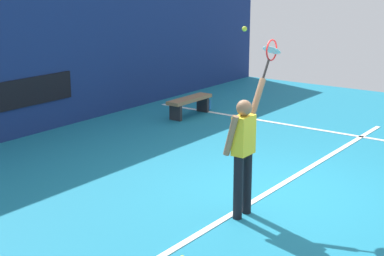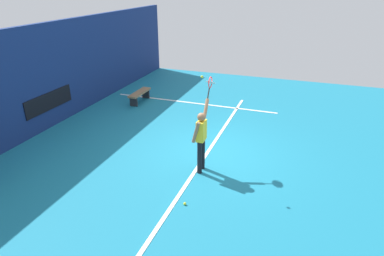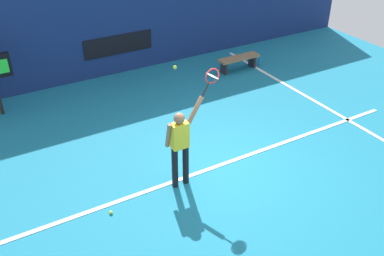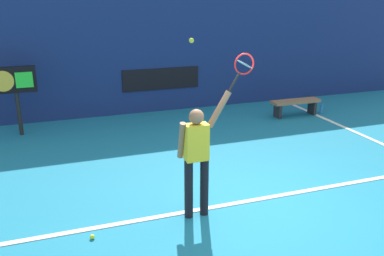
% 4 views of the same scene
% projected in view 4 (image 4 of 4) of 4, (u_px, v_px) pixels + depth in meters
% --- Properties ---
extents(ground_plane, '(18.00, 18.00, 0.00)m').
position_uv_depth(ground_plane, '(259.00, 203.00, 6.81)').
color(ground_plane, teal).
extents(back_wall, '(18.00, 0.20, 3.50)m').
position_uv_depth(back_wall, '(159.00, 49.00, 11.63)').
color(back_wall, navy).
rests_on(back_wall, ground_plane).
extents(sponsor_banner_center, '(2.20, 0.03, 0.60)m').
position_uv_depth(sponsor_banner_center, '(161.00, 79.00, 11.78)').
color(sponsor_banner_center, black).
extents(court_baseline, '(10.00, 0.10, 0.01)m').
position_uv_depth(court_baseline, '(256.00, 200.00, 6.91)').
color(court_baseline, white).
rests_on(court_baseline, ground_plane).
extents(court_sideline, '(0.10, 7.00, 0.01)m').
position_uv_depth(court_sideline, '(368.00, 138.00, 9.84)').
color(court_sideline, white).
rests_on(court_sideline, ground_plane).
extents(tennis_player, '(0.78, 0.31, 1.93)m').
position_uv_depth(tennis_player, '(197.00, 154.00, 6.14)').
color(tennis_player, black).
rests_on(tennis_player, ground_plane).
extents(tennis_racket, '(0.46, 0.27, 0.61)m').
position_uv_depth(tennis_racket, '(243.00, 66.00, 5.97)').
color(tennis_racket, black).
extents(tennis_ball, '(0.07, 0.07, 0.07)m').
position_uv_depth(tennis_ball, '(192.00, 41.00, 5.57)').
color(tennis_ball, '#CCE033').
extents(scoreboard_clock, '(0.96, 0.20, 1.64)m').
position_uv_depth(scoreboard_clock, '(15.00, 83.00, 9.68)').
color(scoreboard_clock, black).
rests_on(scoreboard_clock, ground_plane).
extents(court_bench, '(1.40, 0.36, 0.45)m').
position_uv_depth(court_bench, '(296.00, 104.00, 11.51)').
color(court_bench, olive).
rests_on(court_bench, ground_plane).
extents(water_bottle, '(0.07, 0.07, 0.24)m').
position_uv_depth(water_bottle, '(321.00, 109.00, 11.85)').
color(water_bottle, '#338CD8').
rests_on(water_bottle, ground_plane).
extents(spare_ball, '(0.07, 0.07, 0.07)m').
position_uv_depth(spare_ball, '(92.00, 237.00, 5.82)').
color(spare_ball, '#CCE033').
rests_on(spare_ball, ground_plane).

